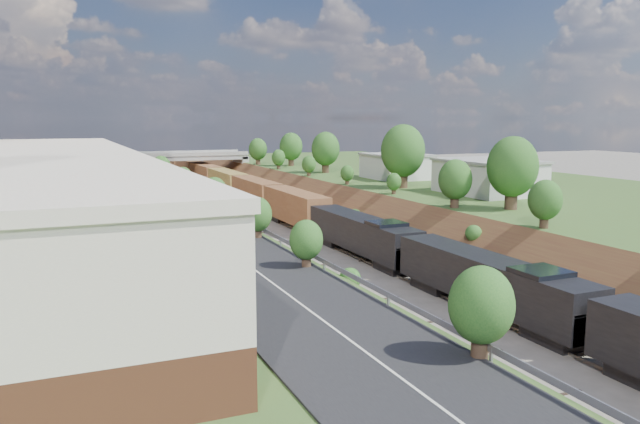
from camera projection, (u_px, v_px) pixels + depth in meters
platform_right at (505, 202)px, 89.74m from camera, size 44.00×180.00×5.00m
embankment_left at (203, 242)px, 72.95m from camera, size 10.00×180.00×10.00m
embankment_right at (370, 229)px, 81.53m from camera, size 10.00×180.00×10.00m
rail_left_track at (271, 236)px, 76.22m from camera, size 1.58×180.00×0.18m
rail_right_track at (310, 233)px, 78.24m from camera, size 1.58×180.00×0.18m
road at (162, 202)px, 70.45m from camera, size 8.00×180.00×0.10m
guardrail at (198, 196)px, 71.79m from camera, size 0.10×171.00×0.70m
commercial_building at (35, 201)px, 45.06m from camera, size 14.30×62.30×7.00m
overpass at (189, 163)px, 132.85m from camera, size 24.50×8.30×7.40m
white_building_near at (488, 178)px, 78.10m from camera, size 9.00×12.00×4.00m
white_building_far at (396, 167)px, 97.92m from camera, size 8.00×10.00×3.60m
tree_right_large at (512, 167)px, 64.30m from camera, size 5.25×5.25×7.61m
tree_left_crest at (343, 250)px, 35.25m from camera, size 2.45×2.45×3.55m
freight_train at (259, 194)px, 96.76m from camera, size 3.30×167.20×4.86m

